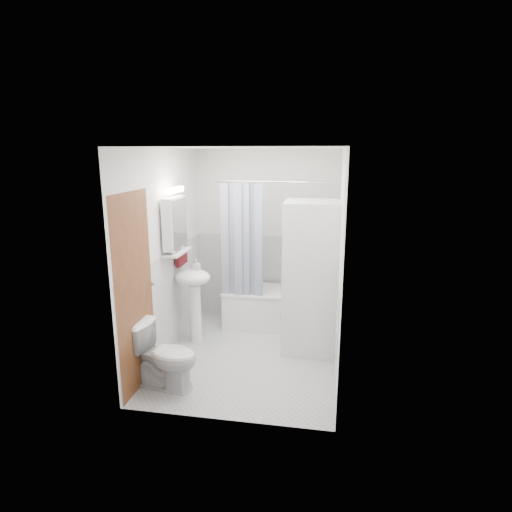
% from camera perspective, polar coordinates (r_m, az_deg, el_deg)
% --- Properties ---
extents(floor, '(2.60, 2.60, 0.00)m').
position_cam_1_polar(floor, '(5.25, -0.83, -12.98)').
color(floor, '#BABBBF').
rests_on(floor, ground).
extents(room_walls, '(2.60, 2.60, 2.60)m').
position_cam_1_polar(room_walls, '(4.77, -0.89, 3.20)').
color(room_walls, white).
rests_on(room_walls, ground).
extents(wainscot, '(1.98, 2.58, 2.58)m').
position_cam_1_polar(wainscot, '(5.28, -0.26, -5.73)').
color(wainscot, silver).
rests_on(wainscot, ground).
extents(door, '(0.05, 2.00, 2.00)m').
position_cam_1_polar(door, '(4.65, -13.77, -3.67)').
color(door, brown).
rests_on(door, ground).
extents(bathtub, '(1.36, 0.64, 0.52)m').
position_cam_1_polar(bathtub, '(5.94, 2.45, -6.69)').
color(bathtub, white).
rests_on(bathtub, ground).
extents(tub_spout, '(0.04, 0.12, 0.04)m').
position_cam_1_polar(tub_spout, '(6.07, 4.78, -0.79)').
color(tub_spout, silver).
rests_on(tub_spout, room_walls).
extents(curtain_rod, '(1.54, 0.02, 0.02)m').
position_cam_1_polar(curtain_rod, '(5.32, 2.26, 9.87)').
color(curtain_rod, silver).
rests_on(curtain_rod, room_walls).
extents(shower_curtain, '(0.55, 0.02, 1.45)m').
position_cam_1_polar(shower_curtain, '(5.49, -1.89, 2.08)').
color(shower_curtain, '#15224B').
rests_on(shower_curtain, curtain_rod).
extents(sink, '(0.44, 0.37, 1.04)m').
position_cam_1_polar(sink, '(5.38, -8.31, -4.34)').
color(sink, white).
rests_on(sink, ground).
extents(medicine_cabinet, '(0.13, 0.50, 0.71)m').
position_cam_1_polar(medicine_cabinet, '(5.09, -10.77, 4.54)').
color(medicine_cabinet, white).
rests_on(medicine_cabinet, room_walls).
extents(shelf, '(0.18, 0.54, 0.02)m').
position_cam_1_polar(shelf, '(5.16, -10.43, 0.52)').
color(shelf, silver).
rests_on(shelf, room_walls).
extents(shower_caddy, '(0.22, 0.06, 0.02)m').
position_cam_1_polar(shower_caddy, '(5.98, 5.31, 2.04)').
color(shower_caddy, silver).
rests_on(shower_caddy, room_walls).
extents(towel, '(0.07, 0.31, 0.76)m').
position_cam_1_polar(towel, '(5.38, -10.02, 2.83)').
color(towel, maroon).
rests_on(towel, room_walls).
extents(washer_dryer, '(0.66, 0.65, 1.81)m').
position_cam_1_polar(washer_dryer, '(5.14, 7.26, -2.80)').
color(washer_dryer, white).
rests_on(washer_dryer, ground).
extents(toilet, '(0.74, 0.49, 0.68)m').
position_cam_1_polar(toilet, '(4.56, -12.06, -12.89)').
color(toilet, white).
rests_on(toilet, ground).
extents(soap_pump, '(0.08, 0.17, 0.08)m').
position_cam_1_polar(soap_pump, '(5.30, -7.93, -1.82)').
color(soap_pump, gray).
rests_on(soap_pump, sink).
extents(shelf_bottle, '(0.07, 0.18, 0.07)m').
position_cam_1_polar(shelf_bottle, '(5.01, -11.04, 0.67)').
color(shelf_bottle, gray).
rests_on(shelf_bottle, shelf).
extents(shelf_cup, '(0.10, 0.09, 0.10)m').
position_cam_1_polar(shelf_cup, '(5.25, -10.01, 1.49)').
color(shelf_cup, gray).
rests_on(shelf_cup, shelf).
extents(shampoo_a, '(0.13, 0.17, 0.13)m').
position_cam_1_polar(shampoo_a, '(5.97, 4.66, 2.78)').
color(shampoo_a, gray).
rests_on(shampoo_a, shower_caddy).
extents(shampoo_b, '(0.08, 0.21, 0.08)m').
position_cam_1_polar(shampoo_b, '(5.97, 5.80, 2.49)').
color(shampoo_b, '#2B2AAB').
rests_on(shampoo_b, shower_caddy).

